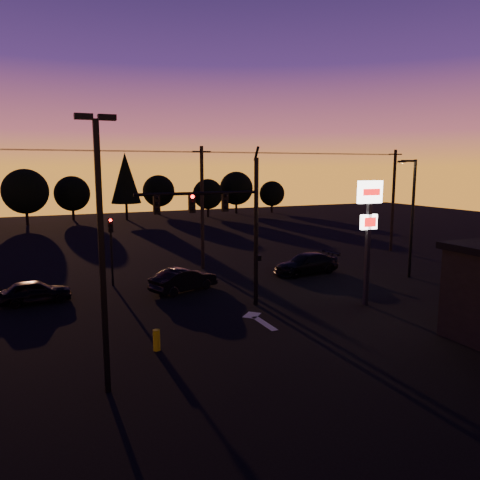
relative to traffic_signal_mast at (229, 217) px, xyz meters
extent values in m
plane|color=black|center=(0.10, -3.99, -4.94)|extent=(120.00, 120.00, 0.00)
cube|color=beige|center=(0.60, -2.99, -4.93)|extent=(0.35, 2.20, 0.01)
cube|color=beige|center=(0.60, -1.59, -4.93)|extent=(1.20, 1.20, 0.01)
cylinder|color=black|center=(1.60, 0.01, -0.94)|extent=(0.24, 0.24, 8.00)
cylinder|color=black|center=(1.60, 0.01, 3.26)|extent=(0.14, 0.52, 0.76)
cylinder|color=black|center=(-1.65, 0.01, 1.26)|extent=(6.50, 0.16, 0.16)
cube|color=black|center=(-0.20, 0.01, 0.76)|extent=(0.32, 0.22, 0.95)
sphere|color=black|center=(-0.20, -0.12, 1.11)|extent=(0.18, 0.18, 0.18)
sphere|color=black|center=(-0.20, -0.12, 0.81)|extent=(0.18, 0.18, 0.18)
sphere|color=black|center=(-0.20, -0.12, 0.51)|extent=(0.18, 0.18, 0.18)
cube|color=black|center=(-2.00, 0.01, 0.76)|extent=(0.32, 0.22, 0.95)
sphere|color=#FF0705|center=(-2.00, -0.12, 1.11)|extent=(0.18, 0.18, 0.18)
sphere|color=black|center=(-2.00, -0.12, 0.81)|extent=(0.18, 0.18, 0.18)
sphere|color=black|center=(-2.00, -0.12, 0.51)|extent=(0.18, 0.18, 0.18)
cube|color=black|center=(-3.80, 0.01, 0.76)|extent=(0.32, 0.22, 0.95)
sphere|color=black|center=(-3.80, -0.12, 1.11)|extent=(0.18, 0.18, 0.18)
sphere|color=black|center=(-3.80, -0.12, 0.81)|extent=(0.18, 0.18, 0.18)
sphere|color=black|center=(-3.80, -0.12, 0.51)|extent=(0.18, 0.18, 0.18)
cube|color=black|center=(1.78, 0.01, -2.34)|extent=(0.22, 0.18, 0.28)
cylinder|color=black|center=(-4.90, 7.51, -3.14)|extent=(0.14, 0.14, 3.60)
cube|color=black|center=(-4.90, 7.51, -1.04)|extent=(0.30, 0.20, 0.90)
sphere|color=#FF0705|center=(-4.90, 7.39, -0.72)|extent=(0.18, 0.18, 0.18)
sphere|color=black|center=(-4.90, 7.39, -1.00)|extent=(0.18, 0.18, 0.18)
sphere|color=black|center=(-4.90, 7.39, -1.28)|extent=(0.18, 0.18, 0.18)
cube|color=black|center=(-7.40, -6.99, -0.44)|extent=(0.18, 0.18, 9.00)
cube|color=black|center=(-7.75, -6.99, 4.11)|extent=(0.55, 0.30, 0.18)
cube|color=black|center=(-7.05, -6.99, 4.11)|extent=(0.55, 0.30, 0.18)
cube|color=black|center=(7.10, -2.49, -1.74)|extent=(0.22, 0.22, 6.40)
cube|color=white|center=(7.10, -2.49, 1.26)|extent=(1.50, 0.25, 1.20)
cube|color=red|center=(7.10, -2.63, 1.26)|extent=(1.10, 0.02, 0.35)
cube|color=white|center=(7.10, -2.49, -0.34)|extent=(1.00, 0.22, 0.80)
cube|color=red|center=(7.10, -2.62, -0.34)|extent=(0.75, 0.02, 0.50)
cylinder|color=black|center=(14.10, 1.51, -0.94)|extent=(0.20, 0.20, 8.00)
cylinder|color=black|center=(13.50, 1.51, 2.96)|extent=(1.20, 0.14, 0.14)
cube|color=black|center=(12.90, 1.51, 2.91)|extent=(0.50, 0.22, 0.14)
plane|color=#FFB759|center=(12.90, 1.51, 2.83)|extent=(0.35, 0.35, 0.00)
cylinder|color=black|center=(2.10, 10.01, -0.44)|extent=(0.26, 0.26, 9.00)
cube|color=black|center=(2.10, 10.01, 3.66)|extent=(1.40, 0.10, 0.10)
cylinder|color=black|center=(20.10, 10.01, -0.44)|extent=(0.26, 0.26, 9.00)
cube|color=black|center=(20.10, 10.01, 3.66)|extent=(1.40, 0.10, 0.10)
cylinder|color=black|center=(-6.90, 9.41, 3.61)|extent=(18.00, 0.02, 0.02)
cylinder|color=black|center=(-6.90, 10.01, 3.66)|extent=(18.00, 0.02, 0.02)
cylinder|color=black|center=(-6.90, 10.61, 3.61)|extent=(18.00, 0.02, 0.02)
cylinder|color=black|center=(11.10, 9.41, 3.61)|extent=(18.00, 0.02, 0.02)
cylinder|color=black|center=(11.10, 10.01, 3.66)|extent=(18.00, 0.02, 0.02)
cylinder|color=black|center=(11.10, 10.61, 3.61)|extent=(18.00, 0.02, 0.02)
cube|color=black|center=(9.10, -7.47, -3.54)|extent=(2.20, 0.05, 1.60)
cylinder|color=#B2B109|center=(-5.00, -4.14, -4.49)|extent=(0.30, 0.30, 0.89)
cylinder|color=black|center=(-9.90, 44.01, -4.06)|extent=(0.36, 0.36, 1.75)
sphere|color=black|center=(-9.90, 44.01, -0.56)|extent=(5.77, 5.78, 5.78)
cylinder|color=black|center=(-3.90, 48.01, -4.19)|extent=(0.36, 0.36, 1.50)
sphere|color=black|center=(-3.90, 48.01, -1.19)|extent=(4.95, 4.95, 4.95)
cylinder|color=black|center=(3.10, 45.01, -3.75)|extent=(0.36, 0.36, 2.38)
cone|color=black|center=(3.10, 45.01, 1.00)|extent=(4.18, 4.18, 7.12)
cylinder|color=black|center=(9.10, 50.01, -4.19)|extent=(0.36, 0.36, 1.50)
sphere|color=black|center=(9.10, 50.01, -1.19)|extent=(4.95, 4.95, 4.95)
cylinder|color=black|center=(15.10, 44.01, -4.25)|extent=(0.36, 0.36, 1.38)
sphere|color=black|center=(15.10, 44.01, -1.50)|extent=(4.54, 4.54, 4.54)
cylinder|color=black|center=(21.10, 47.01, -4.12)|extent=(0.36, 0.36, 1.62)
sphere|color=black|center=(21.10, 47.01, -0.87)|extent=(5.36, 5.36, 5.36)
cylinder|color=black|center=(27.10, 46.01, -4.31)|extent=(0.36, 0.36, 1.25)
sphere|color=black|center=(27.10, 46.01, -1.81)|extent=(4.12, 4.12, 4.12)
imported|color=black|center=(-9.48, 5.32, -4.28)|extent=(3.93, 1.75, 1.31)
imported|color=black|center=(-1.14, 4.41, -4.23)|extent=(4.55, 2.94, 1.42)
imported|color=black|center=(8.20, 5.36, -4.22)|extent=(5.09, 2.45, 1.43)
camera|label=1|loc=(-9.40, -22.37, 2.60)|focal=35.00mm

